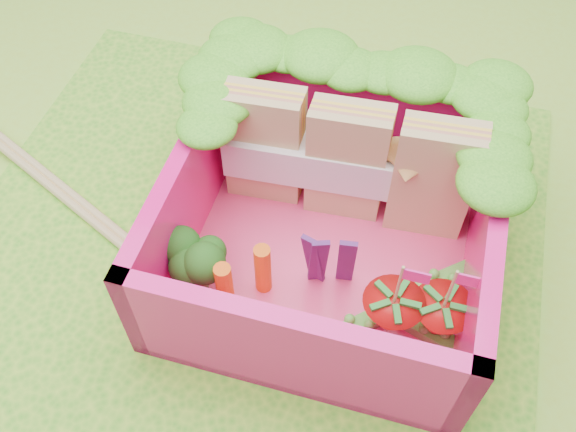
# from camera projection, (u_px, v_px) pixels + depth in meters

# --- Properties ---
(ground) EXTENTS (14.00, 14.00, 0.00)m
(ground) POSITION_uv_depth(u_px,v_px,m) (246.00, 254.00, 2.92)
(ground) COLOR #98C337
(ground) RESTS_ON ground
(placemat) EXTENTS (2.60, 2.60, 0.03)m
(placemat) POSITION_uv_depth(u_px,v_px,m) (246.00, 252.00, 2.91)
(placemat) COLOR #4DA825
(placemat) RESTS_ON ground
(bento_floor) EXTENTS (1.30, 1.30, 0.05)m
(bento_floor) POSITION_uv_depth(u_px,v_px,m) (328.00, 255.00, 2.85)
(bento_floor) COLOR #F23D77
(bento_floor) RESTS_ON placemat
(bento_box) EXTENTS (1.30, 1.30, 0.55)m
(bento_box) POSITION_uv_depth(u_px,v_px,m) (331.00, 222.00, 2.65)
(bento_box) COLOR #FF1582
(bento_box) RESTS_ON placemat
(lettuce_ruffle) EXTENTS (1.43, 0.83, 0.11)m
(lettuce_ruffle) POSITION_uv_depth(u_px,v_px,m) (362.00, 84.00, 2.66)
(lettuce_ruffle) COLOR #2F951B
(lettuce_ruffle) RESTS_ON bento_box
(sandwich_stack) EXTENTS (1.09, 0.24, 0.60)m
(sandwich_stack) POSITION_uv_depth(u_px,v_px,m) (348.00, 162.00, 2.76)
(sandwich_stack) COLOR tan
(sandwich_stack) RESTS_ON bento_floor
(broccoli) EXTENTS (0.33, 0.33, 0.26)m
(broccoli) POSITION_uv_depth(u_px,v_px,m) (190.00, 261.00, 2.59)
(broccoli) COLOR #598D44
(broccoli) RESTS_ON bento_floor
(carrot_sticks) EXTENTS (0.19, 0.20, 0.29)m
(carrot_sticks) POSITION_uv_depth(u_px,v_px,m) (244.00, 279.00, 2.58)
(carrot_sticks) COLOR orange
(carrot_sticks) RESTS_ON bento_floor
(purple_wedges) EXTENTS (0.20, 0.06, 0.38)m
(purple_wedges) POSITION_uv_depth(u_px,v_px,m) (326.00, 261.00, 2.58)
(purple_wedges) COLOR #541C62
(purple_wedges) RESTS_ON bento_floor
(strawberry_left) EXTENTS (0.24, 0.24, 0.48)m
(strawberry_left) POSITION_uv_depth(u_px,v_px,m) (391.00, 316.00, 2.50)
(strawberry_left) COLOR #B70B17
(strawberry_left) RESTS_ON bento_floor
(strawberry_right) EXTENTS (0.24, 0.24, 0.48)m
(strawberry_right) POSITION_uv_depth(u_px,v_px,m) (439.00, 320.00, 2.49)
(strawberry_right) COLOR #B70B17
(strawberry_right) RESTS_ON bento_floor
(snap_peas) EXTENTS (0.60, 0.57, 0.05)m
(snap_peas) POSITION_uv_depth(u_px,v_px,m) (412.00, 313.00, 2.62)
(snap_peas) COLOR #50C43D
(snap_peas) RESTS_ON bento_floor
(chopsticks) EXTENTS (2.16, 1.02, 0.04)m
(chopsticks) POSITION_uv_depth(u_px,v_px,m) (53.00, 183.00, 3.10)
(chopsticks) COLOR tan
(chopsticks) RESTS_ON placemat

